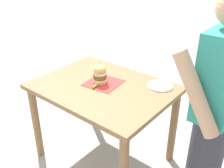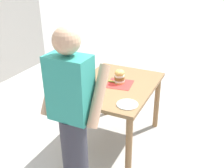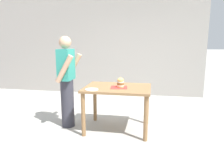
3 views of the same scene
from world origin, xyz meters
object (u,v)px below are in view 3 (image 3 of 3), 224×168
object	(u,v)px
pickle_spear	(120,85)
diner_across_table	(67,81)
patio_table	(117,94)
sandwich	(121,82)
side_plate_with_forks	(92,89)

from	to	relation	value
pickle_spear	diner_across_table	distance (m)	0.98
patio_table	sandwich	size ratio (longest dim) A/B	5.71
patio_table	pickle_spear	bearing A→B (deg)	-27.02
patio_table	sandwich	bearing A→B (deg)	-113.26
pickle_spear	diner_across_table	world-z (taller)	diner_across_table
sandwich	diner_across_table	bearing A→B (deg)	89.23
patio_table	diner_across_table	xyz separation A→B (m)	(-0.01, 0.94, 0.21)
pickle_spear	diner_across_table	bearing A→B (deg)	94.25
patio_table	side_plate_with_forks	xyz separation A→B (m)	(-0.30, 0.39, 0.13)
patio_table	side_plate_with_forks	distance (m)	0.51
pickle_spear	side_plate_with_forks	world-z (taller)	pickle_spear
pickle_spear	sandwich	bearing A→B (deg)	-162.92
pickle_spear	diner_across_table	size ratio (longest dim) A/B	0.05
side_plate_with_forks	patio_table	bearing A→B (deg)	-52.04
patio_table	pickle_spear	distance (m)	0.16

